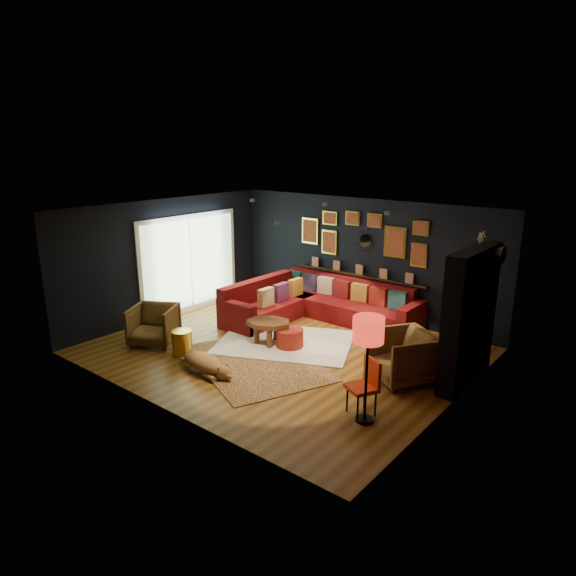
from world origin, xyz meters
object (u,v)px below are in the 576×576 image
Objects in this scene: coffee_table at (268,325)px; floor_lamp at (368,335)px; pouf at (290,338)px; armchair_right at (403,354)px; gold_stool at (182,343)px; dog at (203,359)px; armchair_left at (154,323)px; sectional at (313,305)px; orange_chair at (366,382)px.

floor_lamp is at bearing -23.79° from coffee_table.
pouf is (0.43, 0.12, -0.18)m from coffee_table.
armchair_right is 2.01× the size of gold_stool.
gold_stool is at bearing 169.88° from dog.
armchair_left is 0.91× the size of armchair_right.
armchair_left is at bearing -142.01° from coffee_table.
pouf is 3.04m from floor_lamp.
coffee_table is at bearing -82.98° from sectional.
dog is (-2.96, -0.33, -1.06)m from floor_lamp.
sectional is at bearing 164.16° from orange_chair.
coffee_table is 2.20m from armchair_left.
gold_stool is 0.56× the size of orange_chair.
gold_stool is at bearing -178.81° from floor_lamp.
armchair_right is at bearing 97.33° from floor_lamp.
armchair_left is (-2.16, -1.48, 0.21)m from pouf.
floor_lamp reaches higher than pouf.
dog is (0.85, -0.25, -0.01)m from gold_stool.
orange_chair is (0.08, -1.28, 0.02)m from armchair_right.
pouf is 2.63m from armchair_left.
dog reaches higher than pouf.
pouf is 1.99m from gold_stool.
armchair_right is 0.70× the size of dog.
orange_chair is at bearing -53.18° from armchair_right.
floor_lamp is (2.47, -1.40, 1.08)m from pouf.
armchair_right is 1.71m from floor_lamp.
armchair_right is (2.71, 0.20, 0.07)m from coffee_table.
floor_lamp is at bearing -49.33° from armchair_right.
dog is at bearing -105.56° from pouf.
armchair_left is at bearing 177.75° from dog.
sectional is at bearing 135.99° from floor_lamp.
armchair_left is (-1.73, -1.35, 0.03)m from coffee_table.
pouf is at bearing -179.69° from orange_chair.
pouf is (0.64, -1.61, -0.12)m from sectional.
dog is at bearing -87.29° from sectional.
orange_chair is (3.69, 0.28, 0.25)m from gold_stool.
armchair_left is 4.71m from armchair_right.
gold_stool reaches higher than pouf.
orange_chair reaches higher than pouf.
gold_stool is (-0.90, -1.36, -0.16)m from coffee_table.
orange_chair is 0.54× the size of floor_lamp.
sectional is 2.61× the size of dog.
sectional is 7.46× the size of gold_stool.
armchair_right reaches higher than gold_stool.
floor_lamp is (0.19, -1.48, 0.83)m from armchair_right.
coffee_table is 2.72m from armchair_right.
orange_chair is at bearing 4.30° from gold_stool.
pouf is at bearing 15.85° from coffee_table.
sectional is 4.11m from orange_chair.
orange_chair reaches higher than coffee_table.
armchair_right is 3.94m from gold_stool.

